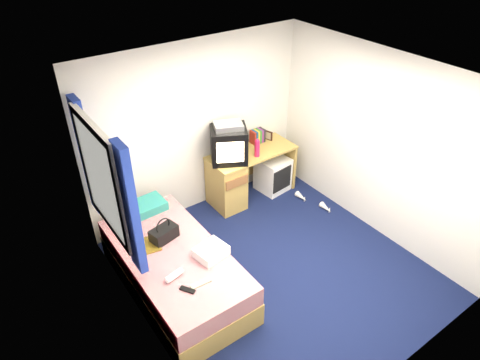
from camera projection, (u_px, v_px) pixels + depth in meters
ground at (275, 269)px, 5.21m from camera, size 3.40×3.40×0.00m
room_shell at (281, 169)px, 4.41m from camera, size 3.40×3.40×3.40m
bed at (175, 270)px, 4.84m from camera, size 1.01×2.00×0.54m
pillow at (144, 207)px, 5.27m from camera, size 0.52×0.34×0.11m
desk at (236, 177)px, 6.17m from camera, size 1.30×0.55×0.75m
storage_cube at (273, 174)px, 6.50m from camera, size 0.47×0.47×0.53m
crt_tv at (229, 144)px, 5.79m from camera, size 0.64×0.62×0.48m
vcr at (228, 126)px, 5.64m from camera, size 0.45×0.40×0.07m
book_row at (258, 136)px, 6.28m from camera, size 0.20×0.13×0.20m
picture_frame at (269, 135)px, 6.36m from camera, size 0.06×0.12×0.14m
pink_water_bottle at (257, 149)px, 5.93m from camera, size 0.09×0.09×0.24m
aerosol_can at (245, 148)px, 6.03m from camera, size 0.06×0.06×0.17m
handbag at (164, 233)px, 4.82m from camera, size 0.34×0.24×0.29m
towel at (211, 252)px, 4.62m from camera, size 0.37×0.33×0.11m
magazine at (149, 245)px, 4.77m from camera, size 0.26×0.31×0.01m
water_bottle at (174, 275)px, 4.35m from camera, size 0.21×0.11×0.07m
colour_swatch_fan at (201, 283)px, 4.30m from camera, size 0.22×0.07×0.01m
remote_control at (187, 290)px, 4.23m from camera, size 0.13×0.16×0.02m
window_assembly at (105, 180)px, 4.29m from camera, size 0.11×1.42×1.40m
white_heels at (314, 203)px, 6.28m from camera, size 0.21×0.63×0.09m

